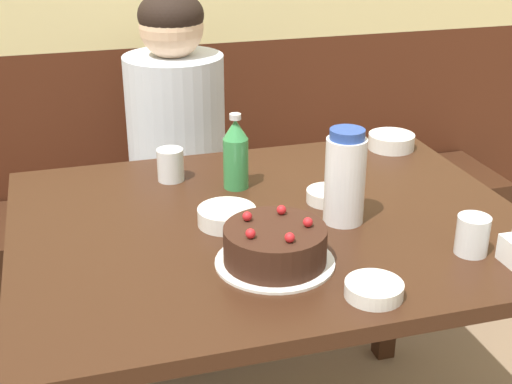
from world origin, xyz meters
TOP-DOWN VIEW (x-y plane):
  - bench_seat at (0.00, 0.83)m, footprint 2.30×0.38m
  - dining_table at (0.00, 0.00)m, footprint 1.17×0.92m
  - birthday_cake at (-0.05, -0.20)m, footprint 0.25×0.25m
  - water_pitcher at (0.16, -0.05)m, footprint 0.09×0.09m
  - soju_bottle at (-0.03, 0.20)m, footprint 0.06×0.06m
  - bowl_soup_white at (0.47, 0.35)m, footprint 0.13×0.13m
  - bowl_rice_small at (0.09, -0.37)m, footprint 0.11×0.11m
  - bowl_side_dish at (-0.10, 0.01)m, footprint 0.13×0.13m
  - bowl_sauce_shallow at (0.16, 0.06)m, footprint 0.10×0.10m
  - glass_water_tall at (-0.18, 0.30)m, footprint 0.07×0.07m
  - glass_tumbler_short at (0.35, -0.27)m, footprint 0.07×0.07m
  - person_teal_shirt at (-0.09, 0.72)m, footprint 0.31×0.34m

SIDE VIEW (x-z plane):
  - bench_seat at x=0.00m, z-range 0.00..0.46m
  - person_teal_shirt at x=-0.09m, z-range -0.03..1.16m
  - dining_table at x=0.00m, z-range 0.29..1.06m
  - bowl_rice_small at x=0.09m, z-range 0.78..0.81m
  - bowl_sauce_shallow at x=0.16m, z-range 0.78..0.81m
  - bowl_side_dish at x=-0.10m, z-range 0.78..0.82m
  - bowl_soup_white at x=0.47m, z-range 0.78..0.82m
  - birthday_cake at x=-0.05m, z-range 0.77..0.87m
  - glass_tumbler_short at x=0.35m, z-range 0.78..0.86m
  - glass_water_tall at x=-0.18m, z-range 0.78..0.86m
  - soju_bottle at x=-0.03m, z-range 0.77..0.97m
  - water_pitcher at x=0.16m, z-range 0.78..1.00m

